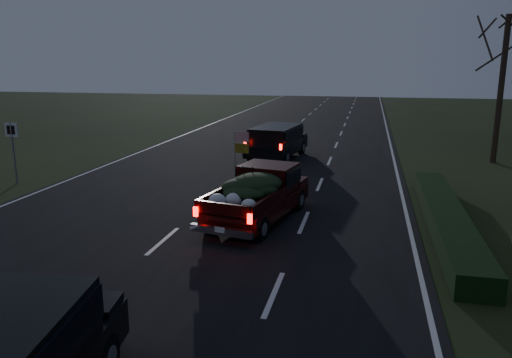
% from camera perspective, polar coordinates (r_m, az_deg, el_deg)
% --- Properties ---
extents(ground, '(120.00, 120.00, 0.00)m').
position_cam_1_polar(ground, '(14.15, -10.58, -7.03)').
color(ground, black).
rests_on(ground, ground).
extents(road_asphalt, '(14.00, 120.00, 0.02)m').
position_cam_1_polar(road_asphalt, '(14.15, -10.58, -7.00)').
color(road_asphalt, black).
rests_on(road_asphalt, ground).
extents(hedge_row, '(1.00, 10.00, 0.60)m').
position_cam_1_polar(hedge_row, '(16.01, 20.88, -4.16)').
color(hedge_row, black).
rests_on(hedge_row, ground).
extents(route_sign, '(0.55, 0.08, 2.50)m').
position_cam_1_polar(route_sign, '(22.30, -26.05, 3.69)').
color(route_sign, gray).
rests_on(route_sign, ground).
extents(bare_tree_far, '(3.60, 3.60, 7.00)m').
position_cam_1_polar(bare_tree_far, '(26.86, 26.56, 12.72)').
color(bare_tree_far, black).
rests_on(bare_tree_far, ground).
extents(pickup_truck, '(2.63, 4.94, 2.46)m').
position_cam_1_polar(pickup_truck, '(15.50, 0.29, -1.43)').
color(pickup_truck, '#310806').
rests_on(pickup_truck, ground).
extents(lead_suv, '(2.55, 4.94, 1.36)m').
position_cam_1_polar(lead_suv, '(25.54, 2.40, 4.65)').
color(lead_suv, black).
rests_on(lead_suv, ground).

